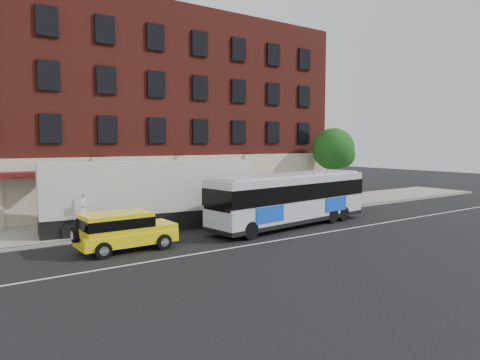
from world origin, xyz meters
TOP-DOWN VIEW (x-y plane):
  - ground at (0.00, 0.00)m, footprint 120.00×120.00m
  - sidewalk at (0.00, 9.00)m, footprint 60.00×6.00m
  - kerb at (0.00, 6.00)m, footprint 60.00×0.25m
  - lane_line at (0.00, 0.50)m, footprint 60.00×0.12m
  - building at (-0.01, 16.92)m, footprint 30.00×12.10m
  - sign_pole at (-8.50, 6.15)m, footprint 0.30×0.20m
  - street_tree at (13.54, 9.48)m, footprint 3.60×3.60m
  - city_bus at (3.01, 3.10)m, footprint 11.90×3.93m
  - yellow_suv at (-7.60, 3.00)m, footprint 4.80×2.17m
  - shipping_container at (-4.39, 7.12)m, footprint 12.28×4.10m

SIDE VIEW (x-z plane):
  - ground at x=0.00m, z-range 0.00..0.00m
  - lane_line at x=0.00m, z-range 0.00..0.01m
  - sidewalk at x=0.00m, z-range 0.00..0.15m
  - kerb at x=0.00m, z-range 0.00..0.15m
  - yellow_suv at x=-7.60m, z-range 0.13..1.96m
  - sign_pole at x=-8.50m, z-range 0.20..2.70m
  - city_bus at x=3.01m, z-range 0.17..3.37m
  - shipping_container at x=-4.39m, z-range -0.02..4.00m
  - street_tree at x=13.54m, z-range 1.31..7.51m
  - building at x=-0.01m, z-range 0.08..15.08m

